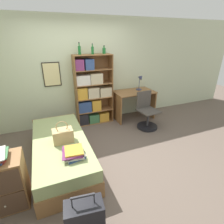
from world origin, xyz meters
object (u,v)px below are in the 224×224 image
object	(u,v)px
bed	(61,150)
desk	(134,100)
handbag	(63,135)
desk_chair	(147,117)
suitcase	(85,222)
bottle_green	(79,50)
book_stack_on_bed	(73,153)
desk_lamp	(141,79)
bottle_brown	(93,50)
dresser	(4,183)
bottle_clear	(104,51)
bookcase	(91,94)

from	to	relation	value
bed	desk	size ratio (longest dim) A/B	1.92
handbag	desk_chair	bearing A→B (deg)	18.03
bed	suitcase	world-z (taller)	suitcase
bottle_green	desk	size ratio (longest dim) A/B	0.25
book_stack_on_bed	desk_lamp	size ratio (longest dim) A/B	0.91
suitcase	bottle_brown	xyz separation A→B (m)	(0.98, 2.82, 1.58)
dresser	bottle_clear	size ratio (longest dim) A/B	3.89
desk	desk_chair	bearing A→B (deg)	-86.75
bottle_green	bottle_clear	distance (m)	0.59
desk	desk_lamp	size ratio (longest dim) A/B	2.46
suitcase	bottle_clear	bearing A→B (deg)	65.87
bed	bottle_clear	size ratio (longest dim) A/B	10.87
bottle_clear	desk_chair	size ratio (longest dim) A/B	0.21
book_stack_on_bed	suitcase	size ratio (longest dim) A/B	0.60
handbag	desk	distance (m)	2.46
desk_chair	desk	bearing A→B (deg)	93.25
bottle_green	dresser	bearing A→B (deg)	-127.57
dresser	bottle_green	size ratio (longest dim) A/B	2.76
dresser	bookcase	xyz separation A→B (m)	(1.77, 1.99, 0.42)
bed	handbag	size ratio (longest dim) A/B	5.35
book_stack_on_bed	bottle_green	xyz separation A→B (m)	(0.62, 1.94, 1.31)
bookcase	desk	xyz separation A→B (m)	(1.15, -0.15, -0.26)
bottle_brown	dresser	bearing A→B (deg)	-132.95
dresser	desk_lamp	size ratio (longest dim) A/B	1.69
bottle_brown	desk	size ratio (longest dim) A/B	0.22
dresser	desk_lamp	bearing A→B (deg)	31.53
handbag	bottle_brown	bearing A→B (deg)	55.47
suitcase	bookcase	distance (m)	3.02
handbag	book_stack_on_bed	bearing A→B (deg)	-79.59
handbag	bottle_green	bearing A→B (deg)	64.67
dresser	bookcase	bearing A→B (deg)	48.35
bed	suitcase	bearing A→B (deg)	-87.34
book_stack_on_bed	bottle_brown	size ratio (longest dim) A/B	1.67
bed	book_stack_on_bed	size ratio (longest dim) A/B	5.18
desk_chair	bed	bearing A→B (deg)	-164.96
handbag	book_stack_on_bed	xyz separation A→B (m)	(0.08, -0.46, -0.06)
suitcase	bottle_green	size ratio (longest dim) A/B	2.50
bottle_clear	desk	xyz separation A→B (m)	(0.78, -0.17, -1.30)
dresser	book_stack_on_bed	bearing A→B (deg)	4.27
bottle_brown	suitcase	bearing A→B (deg)	-109.22
desk	bottle_clear	bearing A→B (deg)	168.03
bottle_brown	handbag	bearing A→B (deg)	-124.53
handbag	desk_chair	xyz separation A→B (m)	(2.11, 0.69, -0.32)
bed	desk_chair	distance (m)	2.24
bottle_clear	handbag	bearing A→B (deg)	-131.16
handbag	desk	size ratio (longest dim) A/B	0.36
book_stack_on_bed	suitcase	world-z (taller)	suitcase
bottle_green	desk	xyz separation A→B (m)	(1.37, -0.17, -1.33)
handbag	desk	bearing A→B (deg)	32.27
bookcase	desk_chair	distance (m)	1.50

